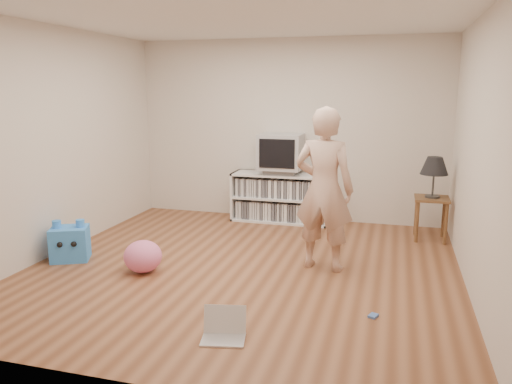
{
  "coord_description": "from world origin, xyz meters",
  "views": [
    {
      "loc": [
        1.52,
        -4.86,
        1.89
      ],
      "look_at": [
        0.03,
        0.4,
        0.76
      ],
      "focal_mm": 35.0,
      "sensor_mm": 36.0,
      "label": 1
    }
  ],
  "objects_px": {
    "laptop": "(224,329)",
    "plush_pink": "(143,256)",
    "dvd_deck": "(281,171)",
    "crt_tv": "(281,151)",
    "plush_blue": "(70,243)",
    "side_table": "(431,208)",
    "table_lamp": "(434,167)",
    "media_unit": "(281,197)",
    "person": "(324,189)"
  },
  "relations": [
    {
      "from": "dvd_deck",
      "to": "laptop",
      "type": "relative_size",
      "value": 1.19
    },
    {
      "from": "media_unit",
      "to": "crt_tv",
      "type": "distance_m",
      "value": 0.67
    },
    {
      "from": "crt_tv",
      "to": "laptop",
      "type": "bearing_deg",
      "value": -84.08
    },
    {
      "from": "laptop",
      "to": "plush_pink",
      "type": "bearing_deg",
      "value": 127.56
    },
    {
      "from": "plush_pink",
      "to": "table_lamp",
      "type": "bearing_deg",
      "value": 34.48
    },
    {
      "from": "crt_tv",
      "to": "plush_pink",
      "type": "xyz_separation_m",
      "value": [
        -0.93,
        -2.41,
        -0.85
      ]
    },
    {
      "from": "dvd_deck",
      "to": "side_table",
      "type": "height_order",
      "value": "dvd_deck"
    },
    {
      "from": "dvd_deck",
      "to": "plush_blue",
      "type": "xyz_separation_m",
      "value": [
        -1.9,
        -2.29,
        -0.54
      ]
    },
    {
      "from": "table_lamp",
      "to": "plush_blue",
      "type": "height_order",
      "value": "table_lamp"
    },
    {
      "from": "table_lamp",
      "to": "person",
      "type": "xyz_separation_m",
      "value": [
        -1.17,
        -1.41,
        -0.08
      ]
    },
    {
      "from": "laptop",
      "to": "media_unit",
      "type": "bearing_deg",
      "value": 84.03
    },
    {
      "from": "side_table",
      "to": "crt_tv",
      "type": "bearing_deg",
      "value": 169.83
    },
    {
      "from": "dvd_deck",
      "to": "laptop",
      "type": "xyz_separation_m",
      "value": [
        0.36,
        -3.51,
        -0.67
      ]
    },
    {
      "from": "person",
      "to": "plush_pink",
      "type": "relative_size",
      "value": 4.33
    },
    {
      "from": "table_lamp",
      "to": "plush_pink",
      "type": "height_order",
      "value": "table_lamp"
    },
    {
      "from": "laptop",
      "to": "plush_blue",
      "type": "xyz_separation_m",
      "value": [
        -2.26,
        1.22,
        0.13
      ]
    },
    {
      "from": "dvd_deck",
      "to": "crt_tv",
      "type": "xyz_separation_m",
      "value": [
        -0.0,
        -0.0,
        0.29
      ]
    },
    {
      "from": "media_unit",
      "to": "crt_tv",
      "type": "xyz_separation_m",
      "value": [
        0.0,
        -0.02,
        0.67
      ]
    },
    {
      "from": "table_lamp",
      "to": "laptop",
      "type": "height_order",
      "value": "table_lamp"
    },
    {
      "from": "laptop",
      "to": "plush_pink",
      "type": "xyz_separation_m",
      "value": [
        -1.29,
        1.1,
        0.11
      ]
    },
    {
      "from": "side_table",
      "to": "laptop",
      "type": "height_order",
      "value": "side_table"
    },
    {
      "from": "table_lamp",
      "to": "dvd_deck",
      "type": "bearing_deg",
      "value": 169.74
    },
    {
      "from": "side_table",
      "to": "table_lamp",
      "type": "xyz_separation_m",
      "value": [
        0.0,
        0.0,
        0.53
      ]
    },
    {
      "from": "crt_tv",
      "to": "plush_pink",
      "type": "height_order",
      "value": "crt_tv"
    },
    {
      "from": "crt_tv",
      "to": "side_table",
      "type": "xyz_separation_m",
      "value": [
        2.04,
        -0.37,
        -0.6
      ]
    },
    {
      "from": "person",
      "to": "plush_blue",
      "type": "bearing_deg",
      "value": 18.71
    },
    {
      "from": "plush_blue",
      "to": "media_unit",
      "type": "bearing_deg",
      "value": 25.69
    },
    {
      "from": "crt_tv",
      "to": "table_lamp",
      "type": "bearing_deg",
      "value": -10.17
    },
    {
      "from": "media_unit",
      "to": "laptop",
      "type": "bearing_deg",
      "value": -84.11
    },
    {
      "from": "crt_tv",
      "to": "table_lamp",
      "type": "distance_m",
      "value": 2.08
    },
    {
      "from": "crt_tv",
      "to": "plush_blue",
      "type": "xyz_separation_m",
      "value": [
        -1.9,
        -2.29,
        -0.82
      ]
    },
    {
      "from": "side_table",
      "to": "laptop",
      "type": "bearing_deg",
      "value": -118.12
    },
    {
      "from": "side_table",
      "to": "table_lamp",
      "type": "height_order",
      "value": "table_lamp"
    },
    {
      "from": "laptop",
      "to": "plush_blue",
      "type": "distance_m",
      "value": 2.57
    },
    {
      "from": "plush_pink",
      "to": "dvd_deck",
      "type": "bearing_deg",
      "value": 68.99
    },
    {
      "from": "dvd_deck",
      "to": "laptop",
      "type": "distance_m",
      "value": 3.6
    },
    {
      "from": "media_unit",
      "to": "crt_tv",
      "type": "height_order",
      "value": "crt_tv"
    },
    {
      "from": "crt_tv",
      "to": "table_lamp",
      "type": "relative_size",
      "value": 1.17
    },
    {
      "from": "side_table",
      "to": "plush_blue",
      "type": "relative_size",
      "value": 1.11
    },
    {
      "from": "dvd_deck",
      "to": "plush_pink",
      "type": "height_order",
      "value": "dvd_deck"
    },
    {
      "from": "plush_blue",
      "to": "plush_pink",
      "type": "distance_m",
      "value": 0.98
    },
    {
      "from": "table_lamp",
      "to": "person",
      "type": "distance_m",
      "value": 1.83
    },
    {
      "from": "table_lamp",
      "to": "laptop",
      "type": "distance_m",
      "value": 3.67
    },
    {
      "from": "media_unit",
      "to": "plush_blue",
      "type": "height_order",
      "value": "media_unit"
    },
    {
      "from": "table_lamp",
      "to": "person",
      "type": "bearing_deg",
      "value": -129.86
    },
    {
      "from": "media_unit",
      "to": "dvd_deck",
      "type": "xyz_separation_m",
      "value": [
        0.0,
        -0.02,
        0.39
      ]
    },
    {
      "from": "media_unit",
      "to": "table_lamp",
      "type": "relative_size",
      "value": 2.72
    },
    {
      "from": "media_unit",
      "to": "dvd_deck",
      "type": "height_order",
      "value": "dvd_deck"
    },
    {
      "from": "side_table",
      "to": "laptop",
      "type": "distance_m",
      "value": 3.58
    },
    {
      "from": "dvd_deck",
      "to": "crt_tv",
      "type": "relative_size",
      "value": 0.75
    }
  ]
}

